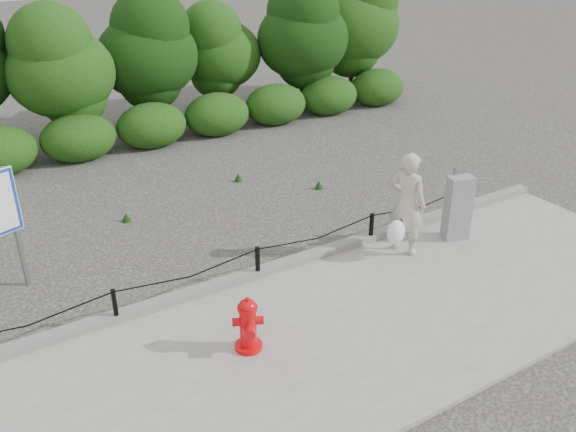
# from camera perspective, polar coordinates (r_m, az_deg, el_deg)

# --- Properties ---
(ground) EXTENTS (90.00, 90.00, 0.00)m
(ground) POSITION_cam_1_polar(r_m,az_deg,el_deg) (10.74, -2.82, -6.12)
(ground) COLOR #2D2B28
(ground) RESTS_ON ground
(sidewalk) EXTENTS (14.00, 4.00, 0.08)m
(sidewalk) POSITION_cam_1_polar(r_m,az_deg,el_deg) (9.33, 3.30, -11.49)
(sidewalk) COLOR gray
(sidewalk) RESTS_ON ground
(curb) EXTENTS (14.00, 0.22, 0.14)m
(curb) POSITION_cam_1_polar(r_m,az_deg,el_deg) (10.70, -2.97, -5.31)
(curb) COLOR slate
(curb) RESTS_ON sidewalk
(chain_barrier) EXTENTS (10.06, 0.06, 0.60)m
(chain_barrier) POSITION_cam_1_polar(r_m,az_deg,el_deg) (10.51, -2.87, -4.01)
(chain_barrier) COLOR black
(chain_barrier) RESTS_ON sidewalk
(treeline) EXTENTS (20.41, 3.43, 4.46)m
(treeline) POSITION_cam_1_polar(r_m,az_deg,el_deg) (18.03, -14.85, 14.63)
(treeline) COLOR black
(treeline) RESTS_ON ground
(fire_hydrant) EXTENTS (0.53, 0.53, 0.87)m
(fire_hydrant) POSITION_cam_1_polar(r_m,az_deg,el_deg) (8.86, -3.77, -10.14)
(fire_hydrant) COLOR red
(fire_hydrant) RESTS_ON sidewalk
(pedestrian) EXTENTS (0.88, 0.84, 1.96)m
(pedestrian) POSITION_cam_1_polar(r_m,az_deg,el_deg) (11.27, 11.02, 1.00)
(pedestrian) COLOR #AEAA95
(pedestrian) RESTS_ON sidewalk
(utility_cabinet) EXTENTS (0.54, 0.41, 1.41)m
(utility_cabinet) POSITION_cam_1_polar(r_m,az_deg,el_deg) (12.12, 15.60, 0.73)
(utility_cabinet) COLOR #969699
(utility_cabinet) RESTS_ON sidewalk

